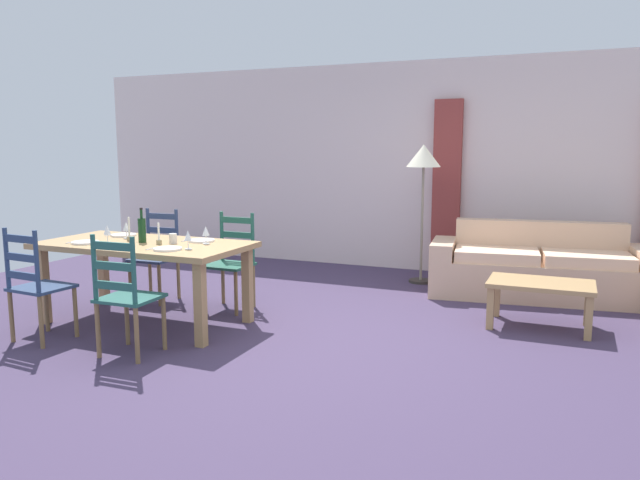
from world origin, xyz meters
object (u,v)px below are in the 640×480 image
wine_glass_near_left (107,231)px  couch (539,270)px  dining_table (144,252)px  wine_glass_near_right (188,236)px  dining_chair_far_right (231,261)px  wine_glass_far_right (206,232)px  wine_bottle (142,230)px  standing_lamp (423,164)px  dining_chair_far_left (157,255)px  dining_chair_near_left (36,285)px  dining_chair_near_right (126,296)px  coffee_cup_primary (173,239)px  coffee_table (541,289)px  wine_glass_far_left (126,227)px

wine_glass_near_left → couch: size_ratio=0.07×
dining_table → wine_glass_near_right: 0.64m
dining_chair_far_right → couch: size_ratio=0.41×
wine_glass_far_right → wine_bottle: bearing=-166.0°
couch → standing_lamp: (-1.34, 0.19, 1.12)m
dining_chair_far_left → wine_glass_near_right: dining_chair_far_left is taller
dining_chair_near_left → wine_glass_near_left: dining_chair_near_left is taller
couch → standing_lamp: size_ratio=1.44×
dining_chair_near_right → wine_glass_far_right: dining_chair_near_right is taller
dining_chair_near_right → standing_lamp: 3.86m
dining_table → standing_lamp: bearing=54.0°
dining_chair_near_right → dining_chair_far_left: same height
dining_chair_near_right → dining_chair_far_right: size_ratio=1.00×
dining_chair_near_left → wine_glass_near_right: 1.30m
wine_glass_near_left → coffee_cup_primary: size_ratio=1.79×
coffee_table → dining_chair_near_right: bearing=-144.8°
dining_chair_near_left → wine_bottle: size_ratio=3.04×
dining_chair_far_left → standing_lamp: 3.19m
dining_table → dining_chair_near_right: 0.93m
wine_glass_far_right → standing_lamp: size_ratio=0.10×
wine_glass_far_right → wine_glass_near_right: bearing=-85.7°
coffee_cup_primary → couch: 3.87m
wine_glass_far_right → couch: wine_glass_far_right is taller
wine_glass_near_right → wine_glass_far_left: 0.95m
wine_glass_far_left → coffee_cup_primary: bearing=-8.0°
coffee_table → coffee_cup_primary: bearing=-158.6°
dining_table → dining_chair_far_right: 0.90m
wine_glass_far_left → couch: size_ratio=0.07×
wine_bottle → standing_lamp: (1.94, 2.66, 0.54)m
dining_table → couch: couch is taller
wine_glass_near_left → coffee_cup_primary: (0.57, 0.19, -0.07)m
dining_chair_near_right → couch: bearing=49.1°
wine_bottle → couch: 4.15m
wine_glass_far_right → wine_glass_far_left: bearing=-179.7°
wine_glass_near_left → coffee_table: 3.93m
dining_chair_far_left → coffee_cup_primary: 1.06m
dining_chair_far_right → wine_bottle: bearing=-122.0°
wine_bottle → dining_chair_near_right: bearing=-59.4°
dining_chair_far_left → wine_glass_near_left: 0.98m
wine_glass_near_left → standing_lamp: 3.61m
dining_chair_near_right → dining_table: bearing=119.8°
dining_chair_near_right → dining_chair_far_left: 1.78m
coffee_table → dining_chair_far_right: bearing=-170.1°
dining_chair_far_left → wine_bottle: bearing=-59.5°
dining_chair_far_right → coffee_table: dining_chair_far_right is taller
wine_glass_near_right → dining_chair_far_left: bearing=139.3°
dining_chair_far_right → dining_chair_far_left: bearing=-179.7°
dining_chair_near_left → dining_chair_near_right: size_ratio=1.00×
dining_chair_far_right → coffee_table: size_ratio=1.07×
dining_chair_far_left → coffee_cup_primary: dining_chair_far_left is taller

